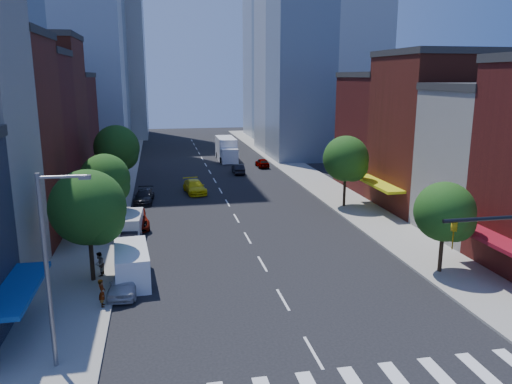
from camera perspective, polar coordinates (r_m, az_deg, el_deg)
ground at (r=25.62m, az=6.56°, el=-17.77°), size 220.00×220.00×0.00m
sidewalk_left at (r=62.51m, az=-15.99°, el=0.53°), size 5.00×120.00×0.15m
sidewalk_right at (r=65.24m, az=6.43°, el=1.46°), size 5.00×120.00×0.15m
bldg_left_3 at (r=52.13m, az=-26.84°, el=5.50°), size 12.00×8.00×15.00m
bldg_left_4 at (r=60.23m, az=-24.83°, el=7.49°), size 12.00×9.00×17.00m
bldg_left_5 at (r=69.64m, az=-22.90°, el=6.61°), size 12.00×10.00×13.00m
bldg_right_1 at (r=46.05m, az=26.45°, el=2.83°), size 12.00×8.00×12.00m
bldg_right_2 at (r=53.18m, az=20.76°, el=6.18°), size 12.00×10.00×15.00m
bldg_right_3 at (r=61.95m, az=15.84°, el=6.46°), size 12.00×10.00×13.00m
tower_far_w at (r=117.37m, az=-17.53°, el=19.78°), size 18.00×18.00×56.00m
streetlight at (r=23.74m, az=-22.44°, el=-7.19°), size 2.25×0.25×9.00m
tree_left_near at (r=33.15m, az=-18.41°, el=-1.99°), size 4.80×4.80×7.30m
tree_left_mid at (r=43.88m, az=-16.68°, el=1.25°), size 4.20×4.20×6.65m
tree_left_far at (r=57.53m, az=-15.48°, el=4.70°), size 5.00×5.00×7.75m
tree_right_near at (r=35.44m, az=20.99°, el=-2.38°), size 4.00×4.00×6.20m
tree_right_far at (r=51.05m, az=10.40°, el=3.57°), size 4.60×4.60×7.20m
parked_car_front at (r=32.35m, az=-14.75°, el=-9.87°), size 2.15×4.39×1.44m
parked_car_second at (r=41.87m, az=-14.17°, el=-4.66°), size 1.56×3.92×1.27m
parked_car_third at (r=45.55m, az=-13.95°, el=-3.00°), size 3.26×5.96×1.58m
parked_car_rear at (r=54.32m, az=-12.68°, el=-0.47°), size 2.29×4.85×1.37m
cargo_van_near at (r=33.78m, az=-14.00°, el=-8.13°), size 2.50×5.39×2.23m
cargo_van_far at (r=43.22m, az=-14.11°, el=-3.69°), size 2.01×4.51×1.89m
taxi at (r=57.69m, az=-7.03°, el=0.59°), size 2.73×5.32×1.48m
traffic_car_oncoming at (r=68.88m, az=-2.04°, el=2.65°), size 1.48×4.04×1.32m
traffic_car_far at (r=73.73m, az=0.72°, el=3.36°), size 1.60×3.97×1.35m
box_truck at (r=80.09m, az=-3.39°, el=4.85°), size 2.83×8.89×3.57m
pedestrian_near at (r=30.51m, az=-17.18°, el=-10.96°), size 0.44×0.63×1.65m
pedestrian_far at (r=34.98m, az=-17.47°, el=-7.86°), size 0.74×0.88×1.63m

